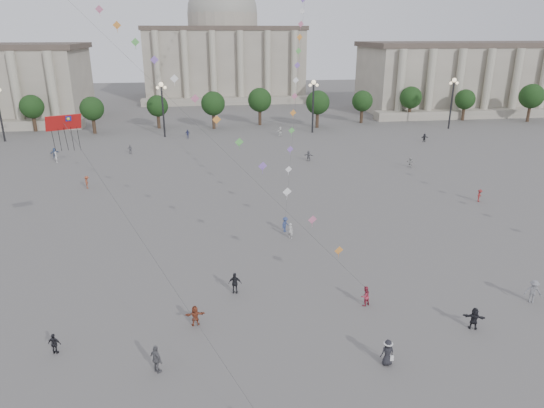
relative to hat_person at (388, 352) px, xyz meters
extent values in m
plane|color=#504E4B|center=(-3.54, 3.12, -0.92)|extent=(360.00, 360.00, 0.00)
cube|color=gray|center=(71.46, 98.12, 7.08)|extent=(80.00, 22.00, 16.00)
cube|color=#4C4038|center=(71.46, 98.12, 15.68)|extent=(81.60, 22.44, 1.20)
cube|color=gray|center=(71.46, 85.12, 0.08)|extent=(84.00, 4.00, 2.00)
cube|color=gray|center=(-3.54, 133.12, 9.08)|extent=(46.00, 30.00, 20.00)
cube|color=#4C4038|center=(-3.54, 133.12, 19.68)|extent=(46.92, 30.60, 1.20)
cube|color=gray|center=(-3.54, 116.12, 0.08)|extent=(48.30, 4.00, 2.00)
cylinder|color=gray|center=(-3.54, 133.12, 21.58)|extent=(21.00, 21.00, 5.00)
sphere|color=gray|center=(-3.54, 133.12, 24.08)|extent=(21.00, 21.00, 21.00)
cylinder|color=#322319|center=(-45.54, 81.12, 0.84)|extent=(0.70, 0.70, 3.52)
sphere|color=black|center=(-45.54, 81.12, 4.52)|extent=(5.12, 5.12, 5.12)
cylinder|color=#322319|center=(-33.54, 81.12, 0.84)|extent=(0.70, 0.70, 3.52)
sphere|color=black|center=(-33.54, 81.12, 4.52)|extent=(5.12, 5.12, 5.12)
cylinder|color=#322319|center=(-21.54, 81.12, 0.84)|extent=(0.70, 0.70, 3.52)
sphere|color=black|center=(-21.54, 81.12, 4.52)|extent=(5.12, 5.12, 5.12)
cylinder|color=#322319|center=(-9.54, 81.12, 0.84)|extent=(0.70, 0.70, 3.52)
sphere|color=black|center=(-9.54, 81.12, 4.52)|extent=(5.12, 5.12, 5.12)
cylinder|color=#322319|center=(2.46, 81.12, 0.84)|extent=(0.70, 0.70, 3.52)
sphere|color=black|center=(2.46, 81.12, 4.52)|extent=(5.12, 5.12, 5.12)
cylinder|color=#322319|center=(14.46, 81.12, 0.84)|extent=(0.70, 0.70, 3.52)
sphere|color=black|center=(14.46, 81.12, 4.52)|extent=(5.12, 5.12, 5.12)
cylinder|color=#322319|center=(26.46, 81.12, 0.84)|extent=(0.70, 0.70, 3.52)
sphere|color=black|center=(26.46, 81.12, 4.52)|extent=(5.12, 5.12, 5.12)
cylinder|color=#322319|center=(38.46, 81.12, 0.84)|extent=(0.70, 0.70, 3.52)
sphere|color=black|center=(38.46, 81.12, 4.52)|extent=(5.12, 5.12, 5.12)
cylinder|color=#322319|center=(50.46, 81.12, 0.84)|extent=(0.70, 0.70, 3.52)
sphere|color=black|center=(50.46, 81.12, 4.52)|extent=(5.12, 5.12, 5.12)
cylinder|color=#322319|center=(62.46, 81.12, 0.84)|extent=(0.70, 0.70, 3.52)
sphere|color=black|center=(62.46, 81.12, 4.52)|extent=(5.12, 5.12, 5.12)
cylinder|color=#262628|center=(-48.54, 73.12, 4.08)|extent=(0.36, 0.36, 10.00)
cylinder|color=#262628|center=(-18.54, 73.12, 4.08)|extent=(0.36, 0.36, 10.00)
sphere|color=#FFE5B2|center=(-18.54, 73.12, 9.28)|extent=(0.90, 0.90, 0.90)
sphere|color=#FFE5B2|center=(-19.24, 73.12, 8.68)|extent=(0.60, 0.60, 0.60)
sphere|color=#FFE5B2|center=(-17.84, 73.12, 8.68)|extent=(0.60, 0.60, 0.60)
cylinder|color=#262628|center=(11.46, 73.12, 4.08)|extent=(0.36, 0.36, 10.00)
sphere|color=#FFE5B2|center=(11.46, 73.12, 9.28)|extent=(0.90, 0.90, 0.90)
sphere|color=#FFE5B2|center=(10.76, 73.12, 8.68)|extent=(0.60, 0.60, 0.60)
sphere|color=#FFE5B2|center=(12.16, 73.12, 8.68)|extent=(0.60, 0.60, 0.60)
cylinder|color=#262628|center=(41.46, 73.12, 4.08)|extent=(0.36, 0.36, 10.00)
sphere|color=#FFE5B2|center=(41.46, 73.12, 9.28)|extent=(0.90, 0.90, 0.90)
sphere|color=#FFE5B2|center=(40.76, 73.12, 8.68)|extent=(0.60, 0.60, 0.60)
sphere|color=#FFE5B2|center=(42.16, 73.12, 8.68)|extent=(0.60, 0.60, 0.60)
imported|color=navy|center=(-14.01, 71.12, -0.06)|extent=(1.06, 0.60, 1.71)
imported|color=black|center=(7.49, 2.90, -0.09)|extent=(1.60, 1.06, 1.65)
imported|color=white|center=(4.33, 70.80, 0.01)|extent=(1.63, 1.58, 1.86)
imported|color=slate|center=(13.87, 5.54, 0.04)|extent=(1.43, 1.16, 1.92)
imported|color=beige|center=(20.60, 44.61, -0.15)|extent=(1.30, 1.34, 1.53)
imported|color=maroon|center=(22.53, 28.14, -0.13)|extent=(1.15, 1.11, 1.57)
imported|color=black|center=(30.54, 61.35, -0.11)|extent=(1.54, 0.63, 1.61)
imported|color=silver|center=(-34.45, 55.33, -0.03)|extent=(0.70, 0.78, 1.78)
imported|color=slate|center=(5.82, 50.59, -0.08)|extent=(1.63, 1.09, 1.69)
imported|color=#B9B8B4|center=(-2.56, 20.45, -0.10)|extent=(0.69, 0.70, 1.64)
imported|color=slate|center=(-23.48, 59.64, -0.16)|extent=(0.95, 0.55, 1.52)
imported|color=brown|center=(-26.62, 40.56, -0.08)|extent=(0.79, 1.17, 1.69)
imported|color=#344977|center=(-35.55, 58.57, -0.09)|extent=(1.54, 1.28, 1.65)
imported|color=black|center=(-8.90, 10.21, -0.02)|extent=(1.12, 0.62, 1.80)
imported|color=brown|center=(-12.05, 6.10, -0.14)|extent=(1.46, 0.54, 1.55)
imported|color=#5C5C60|center=(-14.36, 1.29, 0.03)|extent=(1.07, 1.16, 1.90)
imported|color=black|center=(-21.12, 4.12, -0.18)|extent=(0.92, 0.55, 1.48)
imported|color=#A12B3F|center=(0.85, 6.97, -0.11)|extent=(0.96, 0.87, 1.62)
imported|color=navy|center=(-2.81, 22.14, -0.10)|extent=(1.17, 1.19, 1.64)
imported|color=black|center=(0.00, 0.00, -0.03)|extent=(0.93, 0.67, 1.77)
cone|color=white|center=(0.00, 0.00, 0.70)|extent=(0.52, 0.52, 0.14)
cylinder|color=white|center=(0.00, 0.00, 0.64)|extent=(0.60, 0.60, 0.02)
cube|color=white|center=(0.25, -0.15, -0.37)|extent=(0.22, 0.10, 0.35)
cube|color=#B21413|center=(-19.78, 8.59, 13.46)|extent=(2.21, 1.43, 1.02)
cube|color=#177E35|center=(-20.13, 8.55, 13.71)|extent=(0.40, 0.33, 0.34)
cube|color=navy|center=(-19.43, 8.55, 13.71)|extent=(0.40, 0.33, 0.34)
sphere|color=yellow|center=(-20.13, 8.51, 13.71)|extent=(0.20, 0.20, 0.20)
sphere|color=yellow|center=(-19.43, 8.51, 13.71)|extent=(0.20, 0.20, 0.20)
cylinder|color=#3F3F3F|center=(-14.13, 1.48, 7.07)|extent=(0.02, 0.02, 22.21)
cylinder|color=#3F3F3F|center=(-21.08, 28.51, 19.63)|extent=(0.02, 0.02, 72.32)
cube|color=orange|center=(-0.90, 8.70, 3.05)|extent=(0.76, 0.25, 0.76)
cube|color=#D26F93|center=(-2.65, 10.42, 5.03)|extent=(0.76, 0.25, 0.76)
cube|color=white|center=(-4.41, 12.14, 6.86)|extent=(0.76, 0.25, 0.76)
cube|color=#8D65CA|center=(-6.16, 13.87, 8.60)|extent=(0.76, 0.25, 0.76)
cube|color=#5FBC57|center=(-7.92, 15.59, 10.28)|extent=(0.76, 0.25, 0.76)
cube|color=orange|center=(-9.67, 17.31, 11.90)|extent=(0.76, 0.25, 0.76)
cube|color=#D26F93|center=(-11.43, 19.04, 13.49)|extent=(0.76, 0.25, 0.76)
cube|color=white|center=(-13.18, 20.76, 15.04)|extent=(0.76, 0.25, 0.76)
cube|color=#8D65CA|center=(-14.94, 22.48, 16.56)|extent=(0.76, 0.25, 0.76)
cube|color=#5FBC57|center=(-16.69, 24.20, 18.06)|extent=(0.76, 0.25, 0.76)
cube|color=orange|center=(-18.45, 25.93, 19.54)|extent=(0.76, 0.25, 0.76)
cube|color=#D26F93|center=(-20.20, 27.65, 20.99)|extent=(0.76, 0.25, 0.76)
cube|color=#D26F93|center=(-2.42, 23.53, 3.08)|extent=(0.76, 0.25, 0.76)
cube|color=white|center=(-2.03, 24.93, 5.09)|extent=(0.76, 0.25, 0.76)
cube|color=#8D65CA|center=(-1.63, 26.33, 6.95)|extent=(0.76, 0.25, 0.76)
cube|color=#5FBC57|center=(-1.24, 27.72, 8.71)|extent=(0.76, 0.25, 0.76)
cube|color=orange|center=(-0.85, 29.12, 10.41)|extent=(0.76, 0.25, 0.76)
cube|color=#D26F93|center=(-0.45, 30.52, 12.06)|extent=(0.76, 0.25, 0.76)
cube|color=white|center=(-0.06, 31.92, 13.67)|extent=(0.76, 0.25, 0.76)
cube|color=#8D65CA|center=(0.33, 33.31, 15.24)|extent=(0.76, 0.25, 0.76)
cube|color=#5FBC57|center=(0.73, 34.71, 16.79)|extent=(0.76, 0.25, 0.76)
cube|color=orange|center=(1.12, 36.11, 18.30)|extent=(0.76, 0.25, 0.76)
cube|color=#D26F93|center=(1.51, 37.51, 19.80)|extent=(0.76, 0.25, 0.76)
cube|color=white|center=(1.91, 38.90, 21.28)|extent=(0.76, 0.25, 0.76)
camera|label=1|loc=(-10.80, -24.24, 19.09)|focal=32.00mm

